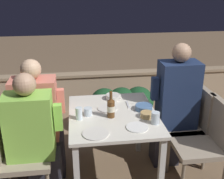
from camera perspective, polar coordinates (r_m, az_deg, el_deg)
ground_plane at (r=3.08m, az=0.19°, el=-17.23°), size 16.00×16.00×0.00m
parapet_wall at (r=4.37m, az=-2.80°, el=-0.23°), size 9.00×0.18×0.60m
dining_table at (r=2.72m, az=0.21°, el=-6.78°), size 0.83×0.97×0.73m
planter_hedge at (r=3.70m, az=2.05°, el=-3.74°), size 0.83×0.47×0.61m
chair_left_near at (r=2.69m, az=-19.60°, el=-11.29°), size 0.47×0.47×0.87m
person_green_blouse at (r=2.61m, az=-15.39°, el=-9.57°), size 0.49×0.26×1.22m
chair_left_far at (r=2.95m, az=-18.23°, el=-8.07°), size 0.47×0.47×0.87m
person_coral_top at (r=2.87m, az=-14.45°, el=-6.16°), size 0.50×0.26×1.25m
chair_right_near at (r=2.88m, az=18.99°, el=-8.94°), size 0.47×0.47×0.87m
chair_right_far at (r=3.17m, az=15.69°, el=-5.59°), size 0.47×0.47×0.87m
person_navy_jumper at (r=3.03m, az=12.49°, el=-3.29°), size 0.49×0.26×1.35m
beer_bottle at (r=2.58m, az=-0.22°, el=-3.65°), size 0.07×0.07×0.26m
plate_0 at (r=2.45m, az=5.14°, el=-7.64°), size 0.19×0.19×0.01m
plate_1 at (r=2.77m, az=-0.95°, el=-3.88°), size 0.19×0.19×0.01m
plate_2 at (r=2.35m, az=-3.33°, el=-8.91°), size 0.22×0.22×0.01m
bowl_0 at (r=2.99m, az=0.22°, el=-1.42°), size 0.16×0.16×0.05m
bowl_1 at (r=2.76m, az=6.48°, el=-3.56°), size 0.17×0.17×0.05m
bowl_2 at (r=2.62m, az=7.10°, el=-5.04°), size 0.12×0.12×0.05m
glass_cup_0 at (r=2.51m, az=8.81°, el=-5.74°), size 0.08×0.08×0.11m
glass_cup_1 at (r=2.64m, az=-4.91°, el=-4.50°), size 0.08×0.08×0.08m
glass_cup_2 at (r=2.57m, az=-6.74°, el=-4.86°), size 0.06×0.06×0.12m
fork_0 at (r=2.86m, az=3.23°, el=-3.08°), size 0.02×0.17×0.01m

